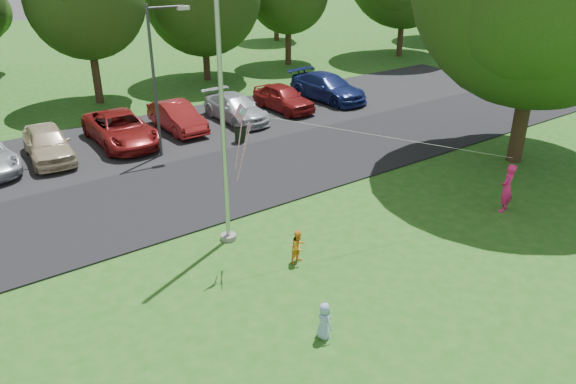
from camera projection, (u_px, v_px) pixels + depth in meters
ground at (422, 274)px, 16.10m from camera, size 120.00×120.00×0.00m
park_road at (254, 173)px, 22.72m from camera, size 60.00×6.00×0.06m
parking_strip at (183, 131)px, 27.50m from camera, size 42.00×7.00×0.06m
flagpole at (222, 113)px, 16.17m from camera, size 0.50×0.50×10.00m
street_lamp at (159, 68)px, 22.99m from camera, size 1.79×0.38×6.36m
trash_can at (240, 134)px, 25.86m from camera, size 0.55×0.55×0.87m
horizon_trees at (118, 0)px, 41.37m from camera, size 77.46×7.20×7.02m
parked_cars at (179, 117)px, 27.13m from camera, size 20.68×5.38×1.47m
woman at (507, 188)px, 19.38m from camera, size 0.73×0.57×1.76m
child_yellow at (299, 247)px, 16.49m from camera, size 0.57×0.48×1.04m
child_blue at (324, 321)px, 13.40m from camera, size 0.34×0.50×0.98m
kite at (256, 130)px, 15.36m from camera, size 9.27×2.86×2.80m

